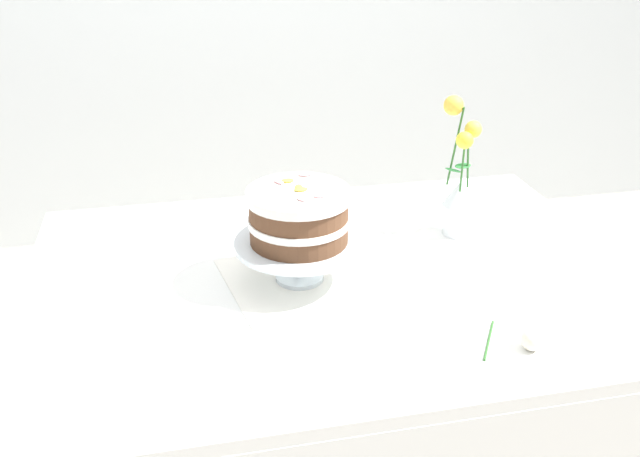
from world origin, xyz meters
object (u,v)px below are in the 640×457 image
at_px(layer_cake, 299,215).
at_px(flower_vase, 460,188).
at_px(cake_stand, 299,247).
at_px(dining_table, 336,312).
at_px(fallen_rose, 530,340).

bearing_deg(layer_cake, flower_vase, 18.98).
height_order(cake_stand, flower_vase, flower_vase).
bearing_deg(cake_stand, dining_table, -8.07).
bearing_deg(fallen_rose, flower_vase, 83.57).
bearing_deg(dining_table, layer_cake, 171.87).
relative_size(cake_stand, fallen_rose, 2.27).
relative_size(dining_table, flower_vase, 3.91).
bearing_deg(fallen_rose, layer_cake, 137.11).
distance_m(layer_cake, fallen_rose, 0.54).
bearing_deg(flower_vase, layer_cake, -161.02).
relative_size(flower_vase, fallen_rose, 2.81).
bearing_deg(fallen_rose, dining_table, 131.14).
relative_size(cake_stand, flower_vase, 0.81).
distance_m(dining_table, layer_cake, 0.26).
bearing_deg(dining_table, flower_vase, 24.52).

